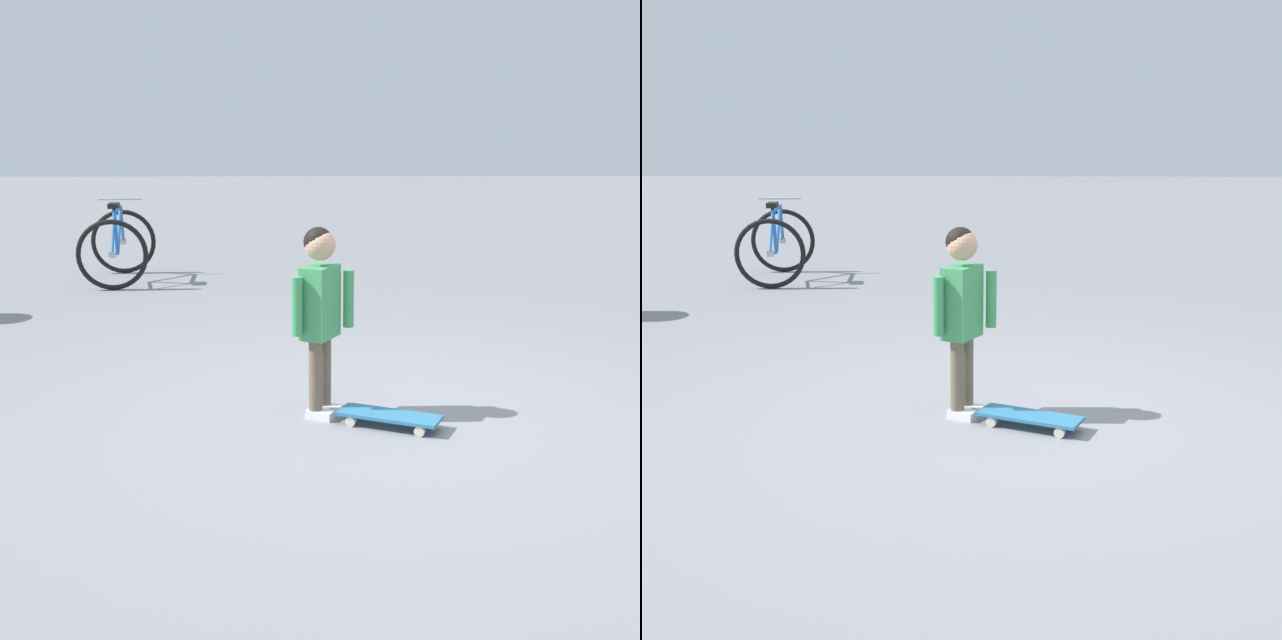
% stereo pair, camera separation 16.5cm
% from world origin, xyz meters
% --- Properties ---
extents(ground_plane, '(50.00, 50.00, 0.00)m').
position_xyz_m(ground_plane, '(0.00, 0.00, 0.00)').
color(ground_plane, gray).
extents(child_person, '(0.28, 0.35, 1.06)m').
position_xyz_m(child_person, '(0.08, 0.40, 0.66)').
color(child_person, brown).
rests_on(child_person, ground).
extents(skateboard, '(0.40, 0.58, 0.07)m').
position_xyz_m(skateboard, '(-0.11, 0.03, 0.06)').
color(skateboard, teal).
rests_on(skateboard, ground).
extents(bicycle_near, '(1.13, 0.81, 0.85)m').
position_xyz_m(bicycle_near, '(4.40, 2.44, 0.38)').
color(bicycle_near, black).
rests_on(bicycle_near, ground).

